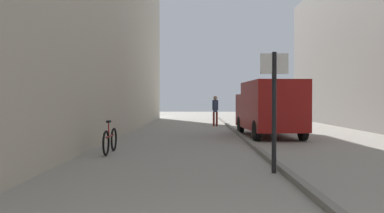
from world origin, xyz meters
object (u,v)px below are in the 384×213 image
Objects in this scene: pedestrian_main_foreground at (215,109)px; delivery_van at (269,107)px; bicycle_leaning at (110,140)px; street_sign_post at (274,101)px.

delivery_van reaches higher than pedestrian_main_foreground.
bicycle_leaning is (-5.68, -5.35, -0.89)m from delivery_van.
pedestrian_main_foreground is at bearing 72.61° from bicycle_leaning.
pedestrian_main_foreground is 0.71× the size of street_sign_post.
pedestrian_main_foreground is 15.07m from street_sign_post.
delivery_van is 7.85m from bicycle_leaning.
pedestrian_main_foreground is 12.60m from bicycle_leaning.
delivery_van is 8.49m from street_sign_post.
delivery_van is at bearing -99.64° from street_sign_post.
street_sign_post is (0.56, -15.05, 0.48)m from pedestrian_main_foreground.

